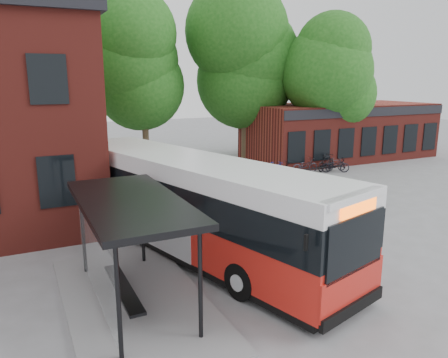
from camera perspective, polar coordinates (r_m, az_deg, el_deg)
name	(u,v)px	position (r m, az deg, el deg)	size (l,w,h in m)	color
ground	(262,260)	(14.68, 5.00, -10.44)	(100.00, 100.00, 0.00)	slate
shop_row	(340,131)	(33.90, 14.87, 6.09)	(14.00, 6.20, 4.00)	maroon
bus_shelter	(133,252)	(11.66, -11.81, -9.33)	(3.60, 7.00, 2.90)	black
bike_rail	(308,172)	(27.55, 10.97, 0.96)	(5.20, 0.10, 0.38)	black
tree_0	(27,84)	(27.54, -24.31, 11.20)	(7.92, 7.92, 11.00)	#1B5316
tree_1	(144,88)	(29.62, -10.44, 11.58)	(7.92, 7.92, 10.40)	#1B5316
tree_2	(245,83)	(31.34, 2.77, 12.39)	(7.92, 7.92, 11.00)	#1B5316
tree_3	(338,96)	(30.89, 14.72, 10.38)	(7.04, 7.04, 9.28)	#1B5316
city_bus	(192,205)	(14.94, -4.21, -3.40)	(2.72, 12.74, 3.24)	red
bicycle_0	(280,170)	(26.30, 7.27, 1.18)	(0.64, 1.85, 0.97)	black
bicycle_1	(275,170)	(26.22, 6.73, 1.19)	(0.47, 1.67, 1.00)	navy
bicycle_4	(305,166)	(27.99, 10.52, 1.75)	(0.62, 1.78, 0.94)	#2A2A35
bicycle_5	(326,162)	(28.85, 13.20, 2.12)	(0.52, 1.83, 1.10)	black
bicycle_6	(335,165)	(28.51, 14.36, 1.75)	(0.62, 1.77, 0.93)	black
bicycle_7	(336,164)	(28.92, 14.37, 1.86)	(0.41, 1.47, 0.88)	#24242A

